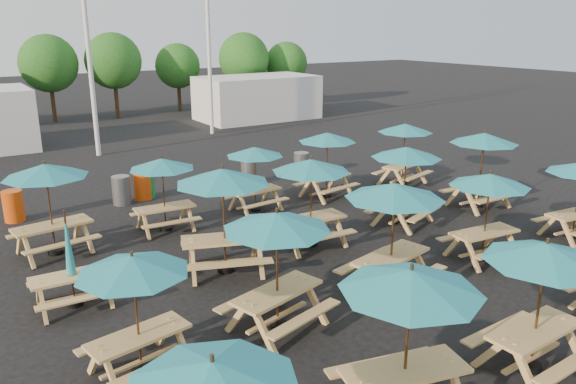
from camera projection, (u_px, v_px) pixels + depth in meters
ground at (319, 246)px, 14.76m from camera, size 120.00×120.00×0.00m
picnic_unit_1 at (133, 272)px, 8.87m from camera, size 2.12×2.12×2.12m
picnic_unit_2 at (71, 268)px, 11.38m from camera, size 1.68×1.48×2.08m
picnic_unit_3 at (46, 176)px, 13.66m from camera, size 2.30×2.30×2.37m
picnic_unit_4 at (410, 290)px, 7.78m from camera, size 2.46×2.46×2.38m
picnic_unit_5 at (277, 229)px, 10.18m from camera, size 2.49×2.49×2.36m
picnic_unit_6 at (223, 183)px, 12.61m from camera, size 2.78×2.78×2.52m
picnic_unit_7 at (162, 168)px, 15.37m from camera, size 1.90×1.90×2.10m
picnic_unit_8 at (545, 261)px, 8.91m from camera, size 2.06×2.06×2.30m
picnic_unit_9 at (394, 198)px, 11.72m from camera, size 2.52×2.52×2.45m
picnic_unit_10 at (311, 171)px, 14.21m from camera, size 2.11×2.11×2.35m
picnic_unit_11 at (255, 156)px, 17.05m from camera, size 1.92×1.92×2.05m
picnic_unit_13 at (490, 185)px, 13.39m from camera, size 2.09×2.09×2.21m
picnic_unit_14 at (406, 157)px, 15.83m from camera, size 2.55×2.55×2.31m
picnic_unit_15 at (327, 141)px, 18.43m from camera, size 2.20×2.20×2.22m
picnic_unit_18 at (484, 143)px, 17.33m from camera, size 2.10×2.10×2.41m
picnic_unit_19 at (405, 132)px, 19.91m from camera, size 2.37×2.37×2.25m
waste_bin_0 at (13, 206)px, 16.49m from camera, size 0.58×0.58×0.93m
waste_bin_1 at (121, 190)px, 18.06m from camera, size 0.58×0.58×0.93m
waste_bin_2 at (143, 185)px, 18.60m from camera, size 0.58×0.58×0.93m
waste_bin_3 at (146, 184)px, 18.74m from camera, size 0.58×0.58×0.93m
waste_bin_4 at (249, 172)px, 20.37m from camera, size 0.58×0.58×0.93m
waste_bin_5 at (301, 165)px, 21.39m from camera, size 0.58×0.58×0.93m
mast_0 at (85, 14)px, 23.29m from camera, size 0.20×0.20×12.00m
mast_1 at (208, 16)px, 28.27m from camera, size 0.20×0.20×12.00m
event_tent_1 at (257, 98)px, 34.37m from camera, size 7.00×4.00×2.60m
tree_3 at (49, 64)px, 32.80m from camera, size 3.36×3.36×5.09m
tree_4 at (113, 61)px, 34.31m from camera, size 3.41×3.41×5.17m
tree_5 at (178, 66)px, 37.02m from camera, size 2.94×2.94×4.45m
tree_6 at (244, 58)px, 37.54m from camera, size 3.38×3.38×5.13m
tree_7 at (286, 63)px, 39.44m from camera, size 2.95×2.95×4.48m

